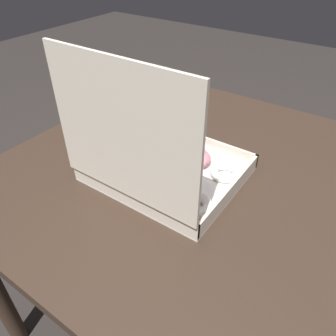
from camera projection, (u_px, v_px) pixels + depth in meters
name	position (u px, v px, depth m)	size (l,w,h in m)	color
ground_plane	(179.00, 303.00, 1.36)	(8.00, 8.00, 0.00)	#2D2826
dining_table	(183.00, 189.00, 0.98)	(0.94, 1.02, 0.72)	#38281E
donut_box	(159.00, 161.00, 0.82)	(0.37, 0.32, 0.36)	white
coffee_mug	(89.00, 125.00, 1.01)	(0.09, 0.09, 0.08)	teal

